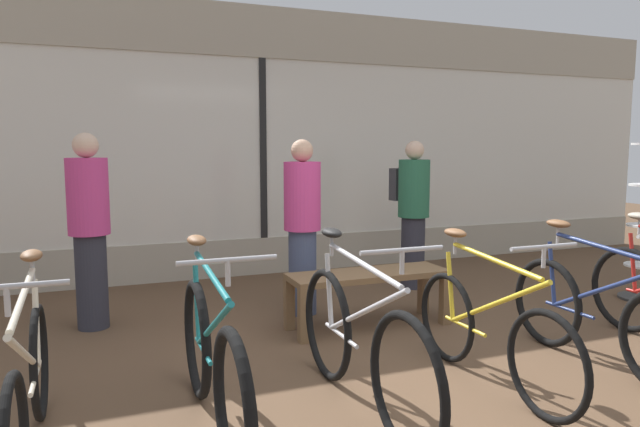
{
  "coord_description": "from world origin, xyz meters",
  "views": [
    {
      "loc": [
        -1.87,
        -3.03,
        1.55
      ],
      "look_at": [
        0.0,
        1.76,
        0.95
      ],
      "focal_mm": 32.0,
      "sensor_mm": 36.0,
      "label": 1
    }
  ],
  "objects": [
    {
      "name": "customer_near_rack",
      "position": [
        -1.95,
        2.13,
        0.88
      ],
      "size": [
        0.34,
        0.34,
        1.67
      ],
      "color": "#2D2D38",
      "rests_on": "ground_plane"
    },
    {
      "name": "bicycle_right",
      "position": [
        1.36,
        -0.13,
        0.38
      ],
      "size": [
        0.46,
        1.7,
        1.03
      ],
      "color": "black",
      "rests_on": "ground_plane"
    },
    {
      "name": "shop_back_wall",
      "position": [
        0.0,
        3.66,
        1.64
      ],
      "size": [
        12.0,
        0.08,
        3.2
      ],
      "color": "#B2A893",
      "rests_on": "ground_plane"
    },
    {
      "name": "bicycle_center_left",
      "position": [
        -0.48,
        -0.12,
        0.41
      ],
      "size": [
        0.46,
        1.79,
        1.05
      ],
      "color": "black",
      "rests_on": "ground_plane"
    },
    {
      "name": "bicycle_center_right",
      "position": [
        0.45,
        -0.1,
        0.37
      ],
      "size": [
        0.46,
        1.64,
        1.0
      ],
      "color": "black",
      "rests_on": "ground_plane"
    },
    {
      "name": "bicycle_left",
      "position": [
        -1.34,
        -0.06,
        0.4
      ],
      "size": [
        0.46,
        1.74,
        1.05
      ],
      "color": "black",
      "rests_on": "ground_plane"
    },
    {
      "name": "ground_plane",
      "position": [
        0.0,
        0.0,
        0.0
      ],
      "size": [
        24.0,
        24.0,
        0.0
      ],
      "primitive_type": "plane",
      "color": "brown"
    },
    {
      "name": "customer_mid_floor",
      "position": [
        1.34,
        2.39,
        0.87
      ],
      "size": [
        0.37,
        0.51,
        1.62
      ],
      "color": "#2D2D38",
      "rests_on": "ground_plane"
    },
    {
      "name": "bicycle_far_left",
      "position": [
        -2.23,
        -0.04,
        0.38
      ],
      "size": [
        0.46,
        1.73,
        1.01
      ],
      "color": "black",
      "rests_on": "ground_plane"
    },
    {
      "name": "customer_by_window",
      "position": [
        -0.13,
        1.87,
        0.85
      ],
      "size": [
        0.47,
        0.47,
        1.62
      ],
      "color": "#424C6B",
      "rests_on": "ground_plane"
    },
    {
      "name": "display_bench",
      "position": [
        0.27,
        1.29,
        0.4
      ],
      "size": [
        1.4,
        0.44,
        0.48
      ],
      "color": "brown",
      "rests_on": "ground_plane"
    }
  ]
}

